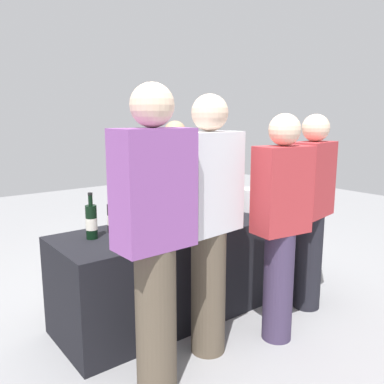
{
  "coord_description": "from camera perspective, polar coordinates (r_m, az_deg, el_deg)",
  "views": [
    {
      "loc": [
        -1.93,
        -2.48,
        1.58
      ],
      "look_at": [
        0.0,
        0.0,
        0.98
      ],
      "focal_mm": 37.66,
      "sensor_mm": 36.0,
      "label": 1
    }
  ],
  "objects": [
    {
      "name": "ground_plane",
      "position": [
        3.52,
        0.0,
        -15.93
      ],
      "size": [
        12.0,
        12.0,
        0.0
      ],
      "primitive_type": "plane",
      "color": "gray"
    },
    {
      "name": "tasting_table",
      "position": [
        3.37,
        0.0,
        -10.36
      ],
      "size": [
        2.21,
        0.71,
        0.73
      ],
      "primitive_type": "cube",
      "color": "black",
      "rests_on": "ground_plane"
    },
    {
      "name": "wine_bottle_0",
      "position": [
        2.89,
        -14.06,
        -4.09
      ],
      "size": [
        0.08,
        0.08,
        0.33
      ],
      "color": "black",
      "rests_on": "tasting_table"
    },
    {
      "name": "wine_bottle_1",
      "position": [
        3.02,
        -11.26,
        -3.57
      ],
      "size": [
        0.07,
        0.07,
        0.31
      ],
      "color": "black",
      "rests_on": "tasting_table"
    },
    {
      "name": "wine_bottle_2",
      "position": [
        3.09,
        -9.31,
        -3.02
      ],
      "size": [
        0.07,
        0.07,
        0.33
      ],
      "color": "black",
      "rests_on": "tasting_table"
    },
    {
      "name": "wine_bottle_3",
      "position": [
        3.15,
        -7.02,
        -2.61
      ],
      "size": [
        0.08,
        0.08,
        0.33
      ],
      "color": "black",
      "rests_on": "tasting_table"
    },
    {
      "name": "wine_bottle_4",
      "position": [
        3.34,
        -1.22,
        -1.98
      ],
      "size": [
        0.08,
        0.08,
        0.3
      ],
      "color": "black",
      "rests_on": "tasting_table"
    },
    {
      "name": "wine_bottle_5",
      "position": [
        3.58,
        4.31,
        -1.16
      ],
      "size": [
        0.07,
        0.07,
        0.31
      ],
      "color": "black",
      "rests_on": "tasting_table"
    },
    {
      "name": "wine_bottle_6",
      "position": [
        3.76,
        5.71,
        -0.66
      ],
      "size": [
        0.08,
        0.08,
        0.3
      ],
      "color": "black",
      "rests_on": "tasting_table"
    },
    {
      "name": "wine_bottle_7",
      "position": [
        3.86,
        9.78,
        -0.28
      ],
      "size": [
        0.08,
        0.08,
        0.33
      ],
      "color": "black",
      "rests_on": "tasting_table"
    },
    {
      "name": "wine_glass_0",
      "position": [
        2.74,
        -9.81,
        -5.19
      ],
      "size": [
        0.06,
        0.06,
        0.14
      ],
      "color": "silver",
      "rests_on": "tasting_table"
    },
    {
      "name": "wine_glass_1",
      "position": [
        2.93,
        -5.78,
        -4.2
      ],
      "size": [
        0.06,
        0.06,
        0.13
      ],
      "color": "silver",
      "rests_on": "tasting_table"
    },
    {
      "name": "wine_glass_2",
      "position": [
        3.19,
        3.29,
        -2.77
      ],
      "size": [
        0.06,
        0.06,
        0.14
      ],
      "color": "silver",
      "rests_on": "tasting_table"
    },
    {
      "name": "wine_glass_3",
      "position": [
        3.25,
        5.63,
        -2.38
      ],
      "size": [
        0.08,
        0.08,
        0.16
      ],
      "color": "silver",
      "rests_on": "tasting_table"
    },
    {
      "name": "wine_glass_4",
      "position": [
        3.4,
        6.05,
        -2.17
      ],
      "size": [
        0.06,
        0.06,
        0.13
      ],
      "color": "silver",
      "rests_on": "tasting_table"
    },
    {
      "name": "wine_glass_5",
      "position": [
        3.53,
        9.12,
        -1.54
      ],
      "size": [
        0.07,
        0.07,
        0.15
      ],
      "color": "silver",
      "rests_on": "tasting_table"
    },
    {
      "name": "ice_bucket",
      "position": [
        3.68,
        8.42,
        -1.09
      ],
      "size": [
        0.21,
        0.21,
        0.2
      ],
      "primitive_type": "cylinder",
      "color": "silver",
      "rests_on": "tasting_table"
    },
    {
      "name": "server_pouring",
      "position": [
        3.83,
        -2.34,
        -0.48
      ],
      "size": [
        0.38,
        0.22,
        1.54
      ],
      "rotation": [
        0.0,
        0.0,
        3.19
      ],
      "color": "brown",
      "rests_on": "ground_plane"
    },
    {
      "name": "guest_0",
      "position": [
        2.22,
        -5.35,
        -5.78
      ],
      "size": [
        0.43,
        0.25,
        1.75
      ],
      "rotation": [
        0.0,
        0.0,
        0.02
      ],
      "color": "brown",
      "rests_on": "ground_plane"
    },
    {
      "name": "guest_1",
      "position": [
        2.6,
        2.4,
        -3.8
      ],
      "size": [
        0.44,
        0.27,
        1.71
      ],
      "rotation": [
        0.0,
        0.0,
        0.11
      ],
      "color": "brown",
      "rests_on": "ground_plane"
    },
    {
      "name": "guest_2",
      "position": [
        2.83,
        12.47,
        -4.09
      ],
      "size": [
        0.41,
        0.26,
        1.6
      ],
      "rotation": [
        0.0,
        0.0,
        -0.14
      ],
      "color": "#3F3351",
      "rests_on": "ground_plane"
    },
    {
      "name": "guest_3",
      "position": [
        3.37,
        16.54,
        -1.98
      ],
      "size": [
        0.43,
        0.28,
        1.59
      ],
      "rotation": [
        0.0,
        0.0,
        0.18
      ],
      "color": "black",
      "rests_on": "ground_plane"
    },
    {
      "name": "menu_board",
      "position": [
        4.56,
        -1.09,
        -4.89
      ],
      "size": [
        0.52,
        0.08,
        0.7
      ],
      "primitive_type": "cube",
      "rotation": [
        0.0,
        0.0,
        -0.09
      ],
      "color": "white",
      "rests_on": "ground_plane"
    }
  ]
}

